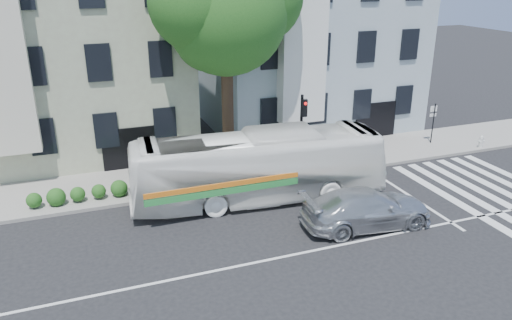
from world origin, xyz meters
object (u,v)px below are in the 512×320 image
sedan (367,208)px  fire_hydrant (481,141)px  bus (258,167)px  traffic_signal (302,125)px

sedan → fire_hydrant: size_ratio=7.60×
bus → sedan: 4.87m
bus → sedan: bus is taller
sedan → fire_hydrant: 11.92m
bus → fire_hydrant: size_ratio=16.14×
bus → traffic_signal: traffic_signal is taller
sedan → fire_hydrant: sedan is taller
sedan → traffic_signal: traffic_signal is taller
fire_hydrant → traffic_signal: bearing=179.1°
bus → traffic_signal: size_ratio=2.74×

